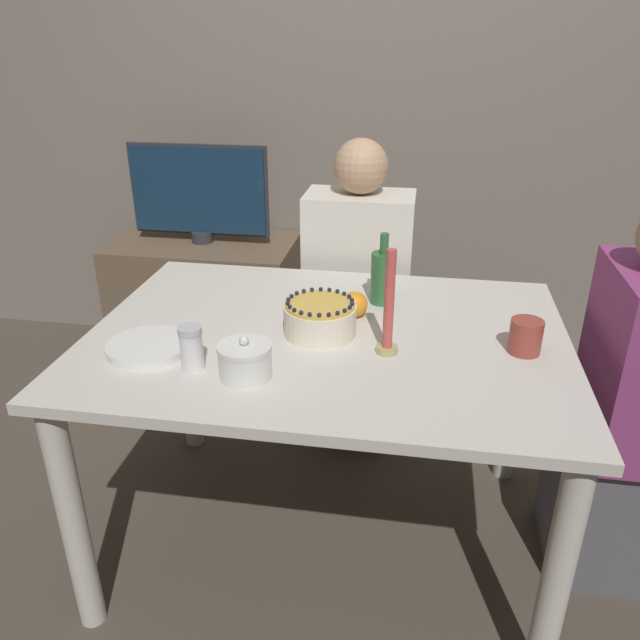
{
  "coord_description": "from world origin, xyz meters",
  "views": [
    {
      "loc": [
        0.24,
        -1.55,
        1.53
      ],
      "look_at": [
        -0.02,
        -0.01,
        0.8
      ],
      "focal_mm": 35.0,
      "sensor_mm": 36.0,
      "label": 1
    }
  ],
  "objects_px": {
    "sugar_bowl": "(245,360)",
    "candle": "(389,312)",
    "sugar_shaker": "(191,348)",
    "person_man_blue_shirt": "(357,312)",
    "cake": "(320,319)",
    "bottle": "(383,277)",
    "tv_monitor": "(199,192)",
    "person_woman_floral": "(628,425)"
  },
  "relations": [
    {
      "from": "sugar_bowl",
      "to": "candle",
      "type": "bearing_deg",
      "value": 28.57
    },
    {
      "from": "sugar_bowl",
      "to": "sugar_shaker",
      "type": "distance_m",
      "value": 0.14
    },
    {
      "from": "sugar_shaker",
      "to": "person_man_blue_shirt",
      "type": "distance_m",
      "value": 1.04
    },
    {
      "from": "cake",
      "to": "bottle",
      "type": "relative_size",
      "value": 0.9
    },
    {
      "from": "cake",
      "to": "sugar_bowl",
      "type": "height_order",
      "value": "sugar_bowl"
    },
    {
      "from": "bottle",
      "to": "tv_monitor",
      "type": "height_order",
      "value": "tv_monitor"
    },
    {
      "from": "sugar_shaker",
      "to": "person_man_blue_shirt",
      "type": "height_order",
      "value": "person_man_blue_shirt"
    },
    {
      "from": "bottle",
      "to": "person_man_blue_shirt",
      "type": "distance_m",
      "value": 0.57
    },
    {
      "from": "sugar_shaker",
      "to": "bottle",
      "type": "distance_m",
      "value": 0.66
    },
    {
      "from": "cake",
      "to": "candle",
      "type": "distance_m",
      "value": 0.22
    },
    {
      "from": "person_man_blue_shirt",
      "to": "person_woman_floral",
      "type": "bearing_deg",
      "value": 144.08
    },
    {
      "from": "person_man_blue_shirt",
      "to": "person_woman_floral",
      "type": "relative_size",
      "value": 1.03
    },
    {
      "from": "sugar_shaker",
      "to": "person_woman_floral",
      "type": "bearing_deg",
      "value": 15.54
    },
    {
      "from": "cake",
      "to": "tv_monitor",
      "type": "bearing_deg",
      "value": 123.5
    },
    {
      "from": "tv_monitor",
      "to": "person_woman_floral",
      "type": "bearing_deg",
      "value": -32.73
    },
    {
      "from": "person_woman_floral",
      "to": "bottle",
      "type": "bearing_deg",
      "value": 76.67
    },
    {
      "from": "cake",
      "to": "person_woman_floral",
      "type": "height_order",
      "value": "person_woman_floral"
    },
    {
      "from": "person_woman_floral",
      "to": "tv_monitor",
      "type": "height_order",
      "value": "person_woman_floral"
    },
    {
      "from": "person_woman_floral",
      "to": "sugar_shaker",
      "type": "bearing_deg",
      "value": 105.54
    },
    {
      "from": "candle",
      "to": "person_woman_floral",
      "type": "xyz_separation_m",
      "value": [
        0.69,
        0.16,
        -0.38
      ]
    },
    {
      "from": "sugar_bowl",
      "to": "sugar_shaker",
      "type": "height_order",
      "value": "sugar_shaker"
    },
    {
      "from": "sugar_shaker",
      "to": "bottle",
      "type": "xyz_separation_m",
      "value": [
        0.43,
        0.5,
        0.03
      ]
    },
    {
      "from": "sugar_shaker",
      "to": "tv_monitor",
      "type": "relative_size",
      "value": 0.18
    },
    {
      "from": "person_man_blue_shirt",
      "to": "tv_monitor",
      "type": "height_order",
      "value": "person_man_blue_shirt"
    },
    {
      "from": "bottle",
      "to": "sugar_bowl",
      "type": "bearing_deg",
      "value": -119.93
    },
    {
      "from": "cake",
      "to": "sugar_shaker",
      "type": "distance_m",
      "value": 0.38
    },
    {
      "from": "sugar_shaker",
      "to": "candle",
      "type": "distance_m",
      "value": 0.5
    },
    {
      "from": "person_woman_floral",
      "to": "person_man_blue_shirt",
      "type": "bearing_deg",
      "value": 54.08
    },
    {
      "from": "person_man_blue_shirt",
      "to": "cake",
      "type": "bearing_deg",
      "value": 87.38
    },
    {
      "from": "cake",
      "to": "bottle",
      "type": "distance_m",
      "value": 0.3
    },
    {
      "from": "sugar_shaker",
      "to": "person_man_blue_shirt",
      "type": "xyz_separation_m",
      "value": [
        0.31,
        0.94,
        -0.3
      ]
    },
    {
      "from": "candle",
      "to": "person_man_blue_shirt",
      "type": "distance_m",
      "value": 0.87
    },
    {
      "from": "candle",
      "to": "bottle",
      "type": "distance_m",
      "value": 0.33
    },
    {
      "from": "sugar_shaker",
      "to": "person_woman_floral",
      "type": "distance_m",
      "value": 1.25
    },
    {
      "from": "person_woman_floral",
      "to": "tv_monitor",
      "type": "xyz_separation_m",
      "value": [
        -1.63,
        1.05,
        0.36
      ]
    },
    {
      "from": "sugar_bowl",
      "to": "bottle",
      "type": "distance_m",
      "value": 0.59
    },
    {
      "from": "sugar_bowl",
      "to": "sugar_shaker",
      "type": "relative_size",
      "value": 1.14
    },
    {
      "from": "sugar_bowl",
      "to": "person_man_blue_shirt",
      "type": "bearing_deg",
      "value": 79.77
    },
    {
      "from": "person_man_blue_shirt",
      "to": "person_woman_floral",
      "type": "height_order",
      "value": "person_man_blue_shirt"
    },
    {
      "from": "bottle",
      "to": "person_woman_floral",
      "type": "bearing_deg",
      "value": -13.33
    },
    {
      "from": "bottle",
      "to": "person_man_blue_shirt",
      "type": "bearing_deg",
      "value": 105.3
    },
    {
      "from": "person_man_blue_shirt",
      "to": "tv_monitor",
      "type": "relative_size",
      "value": 1.84
    }
  ]
}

